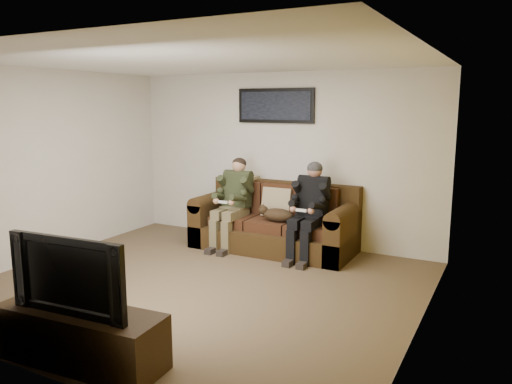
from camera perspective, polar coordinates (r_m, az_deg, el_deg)
The scene contains 16 objects.
floor at distance 6.06m, azimuth -6.43°, elevation -10.55°, with size 5.00×5.00×0.00m, color brown.
ceiling at distance 5.70m, azimuth -6.95°, elevation 14.75°, with size 5.00×5.00×0.00m, color silver.
wall_back at distance 7.69m, azimuth 2.83°, elevation 3.85°, with size 5.00×5.00×0.00m, color beige.
wall_front at distance 4.11m, azimuth -24.64°, elevation -2.43°, with size 5.00×5.00×0.00m, color beige.
wall_left at distance 7.43m, azimuth -22.83°, elevation 2.87°, with size 4.50×4.50×0.00m, color beige.
wall_right at distance 4.81m, azimuth 18.77°, elevation -0.37°, with size 4.50×4.50×0.00m, color beige.
accent_wall_right at distance 4.81m, azimuth 18.65°, elevation -0.36°, with size 4.50×4.50×0.00m, color #B89212.
sofa at distance 7.42m, azimuth 2.28°, elevation -3.70°, with size 2.36×1.02×0.97m.
throw_pillow at distance 7.39m, azimuth 2.45°, elevation -1.20°, with size 0.45×0.13×0.43m, color tan.
throw_blanket at distance 7.89m, azimuth -1.47°, elevation 1.57°, with size 0.48×0.24×0.09m, color #BDB08B.
person_left at distance 7.45m, azimuth -2.60°, elevation -0.59°, with size 0.51×0.87×1.33m.
person_right at distance 6.92m, azimuth 6.16°, elevation -1.41°, with size 0.51×0.86×1.34m.
cat at distance 7.11m, azimuth 2.39°, elevation -2.59°, with size 0.66×0.26×0.24m.
framed_poster at distance 7.64m, azimuth 2.25°, elevation 9.83°, with size 1.25×0.05×0.52m.
tv_stand at distance 4.52m, azimuth -19.36°, elevation -15.30°, with size 1.47×0.47×0.46m, color #2F1F0F.
television at distance 4.32m, azimuth -19.79°, elevation -8.64°, with size 1.12×0.15×0.64m, color black.
Camera 1 is at (3.21, -4.68, 2.12)m, focal length 35.00 mm.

